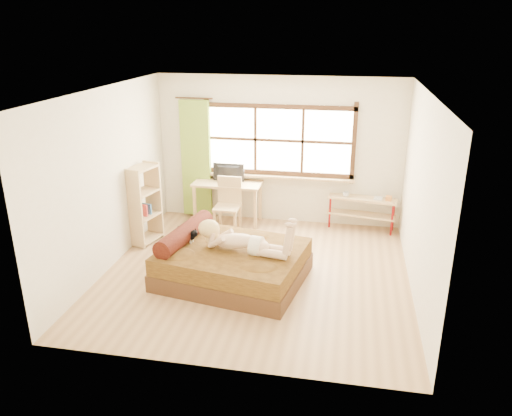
% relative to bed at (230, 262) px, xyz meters
% --- Properties ---
extents(floor, '(4.50, 4.50, 0.00)m').
position_rel_bed_xyz_m(floor, '(0.34, 0.24, -0.27)').
color(floor, '#9E754C').
rests_on(floor, ground).
extents(ceiling, '(4.50, 4.50, 0.00)m').
position_rel_bed_xyz_m(ceiling, '(0.34, 0.24, 2.43)').
color(ceiling, white).
rests_on(ceiling, wall_back).
extents(wall_back, '(4.50, 0.00, 4.50)m').
position_rel_bed_xyz_m(wall_back, '(0.34, 2.49, 1.08)').
color(wall_back, silver).
rests_on(wall_back, floor).
extents(wall_front, '(4.50, 0.00, 4.50)m').
position_rel_bed_xyz_m(wall_front, '(0.34, -2.01, 1.08)').
color(wall_front, silver).
rests_on(wall_front, floor).
extents(wall_left, '(0.00, 4.50, 4.50)m').
position_rel_bed_xyz_m(wall_left, '(-1.91, 0.24, 1.08)').
color(wall_left, silver).
rests_on(wall_left, floor).
extents(wall_right, '(0.00, 4.50, 4.50)m').
position_rel_bed_xyz_m(wall_right, '(2.59, 0.24, 1.08)').
color(wall_right, silver).
rests_on(wall_right, floor).
extents(window, '(2.80, 0.16, 1.46)m').
position_rel_bed_xyz_m(window, '(0.34, 2.46, 1.24)').
color(window, '#FFEDBF').
rests_on(window, wall_back).
extents(curtain, '(0.55, 0.10, 2.20)m').
position_rel_bed_xyz_m(curtain, '(-1.21, 2.37, 0.88)').
color(curtain, olive).
rests_on(curtain, wall_back).
extents(bed, '(2.24, 1.92, 0.75)m').
position_rel_bed_xyz_m(bed, '(0.00, 0.00, 0.00)').
color(bed, '#362310').
rests_on(bed, floor).
extents(woman, '(1.44, 0.64, 0.60)m').
position_rel_bed_xyz_m(woman, '(0.20, -0.06, 0.53)').
color(woman, '#D3AA88').
rests_on(woman, bed).
extents(kitten, '(0.31, 0.17, 0.24)m').
position_rel_bed_xyz_m(kitten, '(-0.67, 0.09, 0.35)').
color(kitten, black).
rests_on(kitten, bed).
extents(desk, '(1.26, 0.60, 0.78)m').
position_rel_bed_xyz_m(desk, '(-0.57, 2.19, 0.41)').
color(desk, tan).
rests_on(desk, floor).
extents(monitor, '(0.59, 0.09, 0.34)m').
position_rel_bed_xyz_m(monitor, '(-0.57, 2.24, 0.68)').
color(monitor, black).
rests_on(monitor, desk).
extents(chair, '(0.45, 0.45, 0.98)m').
position_rel_bed_xyz_m(chair, '(-0.46, 1.83, 0.28)').
color(chair, tan).
rests_on(chair, floor).
extents(pipe_shelf, '(1.24, 0.49, 0.69)m').
position_rel_bed_xyz_m(pipe_shelf, '(1.91, 2.31, 0.18)').
color(pipe_shelf, tan).
rests_on(pipe_shelf, floor).
extents(cup, '(0.13, 0.13, 0.09)m').
position_rel_bed_xyz_m(cup, '(1.60, 2.31, 0.38)').
color(cup, gray).
rests_on(cup, pipe_shelf).
extents(book, '(0.18, 0.23, 0.02)m').
position_rel_bed_xyz_m(book, '(2.10, 2.31, 0.34)').
color(book, gray).
rests_on(book, pipe_shelf).
extents(bookshelf, '(0.46, 0.65, 1.35)m').
position_rel_bed_xyz_m(bookshelf, '(-1.74, 1.05, 0.42)').
color(bookshelf, tan).
rests_on(bookshelf, floor).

